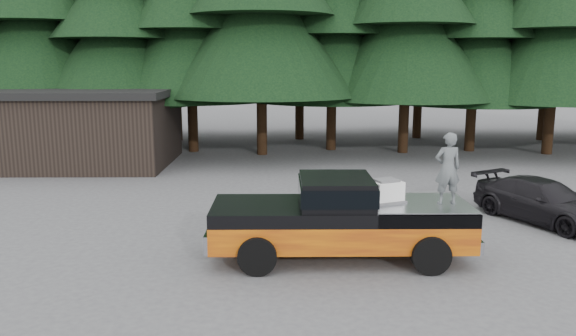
{
  "coord_description": "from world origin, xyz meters",
  "views": [
    {
      "loc": [
        -0.04,
        -12.6,
        4.48
      ],
      "look_at": [
        0.1,
        0.0,
        2.08
      ],
      "focal_mm": 35.0,
      "sensor_mm": 36.0,
      "label": 1
    }
  ],
  "objects_px": {
    "air_compressor": "(386,192)",
    "utility_building": "(78,126)",
    "man_on_bed": "(448,168)",
    "parked_car": "(543,201)",
    "pickup_truck": "(340,231)"
  },
  "relations": [
    {
      "from": "pickup_truck",
      "to": "air_compressor",
      "type": "bearing_deg",
      "value": 2.81
    },
    {
      "from": "air_compressor",
      "to": "utility_building",
      "type": "xyz_separation_m",
      "value": [
        -11.32,
        12.22,
        0.11
      ]
    },
    {
      "from": "pickup_truck",
      "to": "parked_car",
      "type": "relative_size",
      "value": 1.45
    },
    {
      "from": "pickup_truck",
      "to": "man_on_bed",
      "type": "distance_m",
      "value": 2.79
    },
    {
      "from": "parked_car",
      "to": "man_on_bed",
      "type": "bearing_deg",
      "value": -167.86
    },
    {
      "from": "man_on_bed",
      "to": "utility_building",
      "type": "xyz_separation_m",
      "value": [
        -12.65,
        12.39,
        -0.47
      ]
    },
    {
      "from": "man_on_bed",
      "to": "parked_car",
      "type": "height_order",
      "value": "man_on_bed"
    },
    {
      "from": "air_compressor",
      "to": "man_on_bed",
      "type": "bearing_deg",
      "value": -29.44
    },
    {
      "from": "air_compressor",
      "to": "utility_building",
      "type": "bearing_deg",
      "value": 110.64
    },
    {
      "from": "air_compressor",
      "to": "utility_building",
      "type": "distance_m",
      "value": 16.66
    },
    {
      "from": "man_on_bed",
      "to": "utility_building",
      "type": "relative_size",
      "value": 0.19
    },
    {
      "from": "pickup_truck",
      "to": "man_on_bed",
      "type": "xyz_separation_m",
      "value": [
        2.37,
        -0.12,
        1.47
      ]
    },
    {
      "from": "utility_building",
      "to": "parked_car",
      "type": "bearing_deg",
      "value": -29.72
    },
    {
      "from": "parked_car",
      "to": "utility_building",
      "type": "distance_m",
      "value": 18.83
    },
    {
      "from": "pickup_truck",
      "to": "parked_car",
      "type": "bearing_deg",
      "value": 26.02
    }
  ]
}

